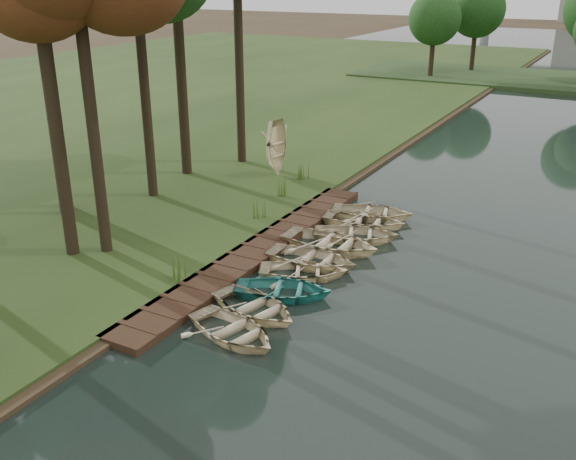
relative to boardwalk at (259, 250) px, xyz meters
The scene contains 16 objects.
ground 1.61m from the boardwalk, ahead, with size 300.00×300.00×0.00m, color #3D2F1D.
boardwalk is the anchor object (origin of this frame).
rowboat_0 6.35m from the boardwalk, 65.91° to the right, with size 2.32×3.25×0.67m, color beige.
rowboat_1 4.85m from the boardwalk, 60.40° to the right, with size 2.35×3.29×0.68m, color beige.
rowboat_2 3.82m from the boardwalk, 46.38° to the right, with size 2.36×3.30×0.68m, color teal.
rowboat_3 2.76m from the boardwalk, 23.22° to the right, with size 2.29×3.20×0.66m, color beige.
rowboat_4 2.34m from the boardwalk, ahead, with size 2.52×3.53×0.73m, color beige.
rowboat_5 2.83m from the boardwalk, 34.42° to the left, with size 2.85×3.99×0.83m, color beige.
rowboat_6 4.12m from the boardwalk, 46.35° to the left, with size 2.48×3.47×0.72m, color beige.
rowboat_7 5.26m from the boardwalk, 61.29° to the left, with size 2.54×3.56×0.74m, color beige.
rowboat_8 6.17m from the boardwalk, 66.46° to the left, with size 2.58×3.61×0.75m, color beige.
stored_rowboat 9.63m from the boardwalk, 115.44° to the left, with size 2.13×2.98×0.62m, color beige.
reeds_0 3.96m from the boardwalk, 104.82° to the right, with size 0.60×0.60×0.92m, color #3F661E.
reeds_1 3.34m from the boardwalk, 120.25° to the left, with size 0.60×0.60×0.86m, color #3F661E.
reeds_2 6.23m from the boardwalk, 111.30° to the left, with size 0.60×0.60×1.10m, color #3F661E.
reeds_3 9.07m from the boardwalk, 106.55° to the left, with size 0.60×0.60×0.90m, color #3F661E.
Camera 1 is at (10.45, -19.61, 10.23)m, focal length 40.00 mm.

